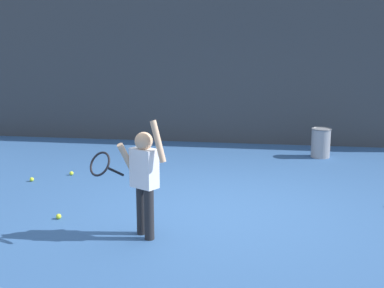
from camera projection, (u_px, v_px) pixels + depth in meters
The scene contains 9 objects.
ground_plane at pixel (218, 208), 6.49m from camera, with size 20.00×20.00×0.00m, color #335B93.
back_fence_windscreen at pixel (240, 66), 10.41m from camera, with size 12.84×0.08×3.34m, color #383D42.
fence_post_1 at pixel (100, 62), 10.93m from camera, with size 0.09×0.09×3.49m, color slate.
fence_post_2 at pixel (240, 63), 10.46m from camera, with size 0.09×0.09×3.49m, color slate.
tennis_player at pixel (143, 175), 5.39m from camera, with size 0.88×0.54×1.35m.
ball_hopper at pixel (321, 142), 9.35m from camera, with size 0.38×0.38×0.56m.
tennis_ball_2 at pixel (71, 173), 8.11m from camera, with size 0.07×0.07×0.07m, color #CCE033.
tennis_ball_4 at pixel (59, 216), 6.09m from camera, with size 0.07×0.07×0.07m, color #CCE033.
tennis_ball_5 at pixel (32, 179), 7.74m from camera, with size 0.07×0.07×0.07m, color #CCE033.
Camera 1 is at (0.62, -6.16, 2.15)m, focal length 45.68 mm.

